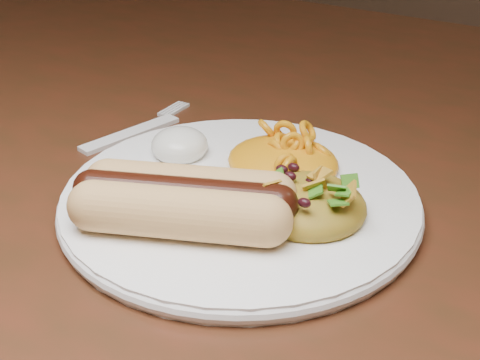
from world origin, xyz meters
The scene contains 7 objects.
table centered at (0.00, 0.00, 0.66)m, with size 1.60×0.90×0.75m.
plate centered at (-0.01, -0.11, 0.76)m, with size 0.26×0.26×0.01m, color white.
hotdog centered at (-0.02, -0.16, 0.78)m, with size 0.13×0.11×0.03m.
mac_and_cheese centered at (-0.01, -0.06, 0.78)m, with size 0.09×0.08×0.03m, color orange.
sour_cream centered at (-0.09, -0.08, 0.78)m, with size 0.05×0.05×0.03m, color silver.
taco_salad centered at (0.04, -0.11, 0.78)m, with size 0.08×0.08×0.04m.
fork centered at (-0.16, -0.05, 0.75)m, with size 0.02×0.13×0.00m, color white.
Camera 1 is at (0.20, -0.47, 1.01)m, focal length 50.00 mm.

